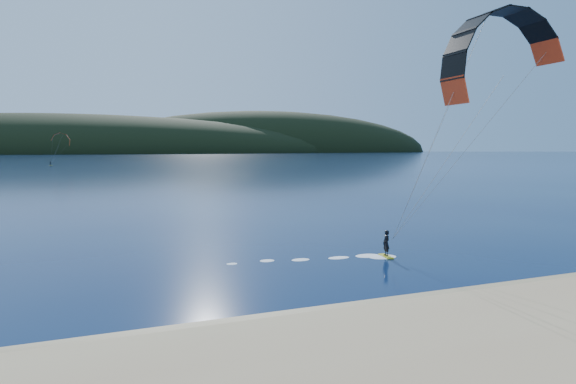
{
  "coord_description": "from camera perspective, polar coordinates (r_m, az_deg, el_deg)",
  "views": [
    {
      "loc": [
        -5.55,
        -13.55,
        7.35
      ],
      "look_at": [
        3.42,
        10.0,
        5.0
      ],
      "focal_mm": 29.49,
      "sensor_mm": 36.0,
      "label": 1
    }
  ],
  "objects": [
    {
      "name": "headland",
      "position": [
        758.89,
        -20.46,
        4.43
      ],
      "size": [
        1200.0,
        310.0,
        140.0
      ],
      "color": "black",
      "rests_on": "ground"
    },
    {
      "name": "kitesurfer_near",
      "position": [
        32.13,
        23.93,
        12.01
      ],
      "size": [
        20.28,
        7.42,
        15.13
      ],
      "color": "gold",
      "rests_on": "ground"
    },
    {
      "name": "ground",
      "position": [
        16.38,
        1.36,
        -21.33
      ],
      "size": [
        1800.0,
        1800.0,
        0.0
      ],
      "primitive_type": "plane",
      "color": "#08173C",
      "rests_on": "ground"
    },
    {
      "name": "kitesurfer_far",
      "position": [
        218.01,
        -25.73,
        5.46
      ],
      "size": [
        9.43,
        7.96,
        12.99
      ],
      "color": "gold",
      "rests_on": "ground"
    },
    {
      "name": "wet_sand",
      "position": [
        20.24,
        -3.65,
        -15.82
      ],
      "size": [
        220.0,
        2.5,
        0.1
      ],
      "color": "#978158",
      "rests_on": "ground"
    }
  ]
}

